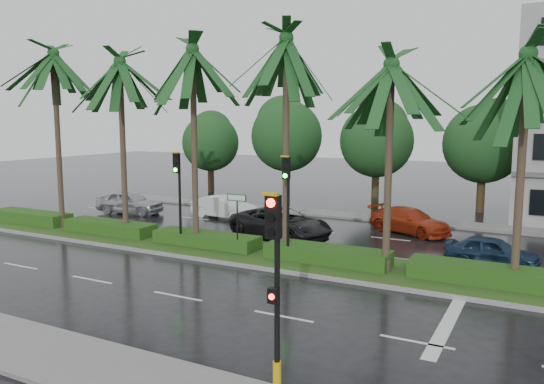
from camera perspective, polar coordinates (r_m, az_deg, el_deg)
The scene contains 17 objects.
ground at distance 22.49m, azimuth -2.21°, elevation -7.50°, with size 120.00×120.00×0.00m, color black.
near_sidewalk at distance 15.04m, azimuth -22.85°, elevation -15.77°, with size 40.00×2.40×0.12m, color slate.
far_sidewalk at distance 33.17m, azimuth 8.23°, elevation -2.51°, with size 40.00×2.00×0.12m, color slate.
median at distance 23.31m, azimuth -0.97°, elevation -6.75°, with size 36.00×4.00×0.15m.
hedge at distance 23.22m, azimuth -0.97°, elevation -5.86°, with size 35.20×1.40×0.60m.
lane_markings at distance 20.81m, azimuth 4.54°, elevation -8.77°, with size 34.00×13.06×0.01m.
palm_row at distance 23.32m, azimuth -3.77°, elevation 13.06°, with size 26.30×4.20×10.05m.
signal_near at distance 11.11m, azimuth 0.34°, elevation -10.08°, with size 0.34×0.45×4.36m.
signal_median_left at distance 24.37m, azimuth -10.06°, elevation 0.75°, with size 0.34×0.42×4.36m.
signal_median_right at distance 21.46m, azimuth 1.62°, elevation -0.07°, with size 0.34×0.42×4.36m.
street_sign at distance 22.94m, azimuth -3.80°, elevation -1.78°, with size 0.95×0.09×2.60m.
bg_trees at distance 38.05m, azimuth 10.89°, elevation 5.74°, with size 32.69×5.40×7.79m.
car_silver at distance 34.91m, azimuth -15.05°, elevation -1.06°, with size 4.31×1.74×1.47m, color #AAADB2.
car_white at distance 32.29m, azimuth -5.15°, elevation -1.61°, with size 4.18×1.46×1.38m, color white.
car_darkgrey at distance 26.72m, azimuth 0.97°, elevation -3.37°, with size 5.52×2.54×1.53m, color black.
car_red at distance 28.84m, azimuth 14.59°, elevation -3.01°, with size 4.56×1.85×1.32m, color #A32C11.
car_blue at distance 23.46m, azimuth 22.60°, elevation -5.91°, with size 3.60×1.45×1.23m, color navy.
Camera 1 is at (10.88, -18.78, 5.90)m, focal length 35.00 mm.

